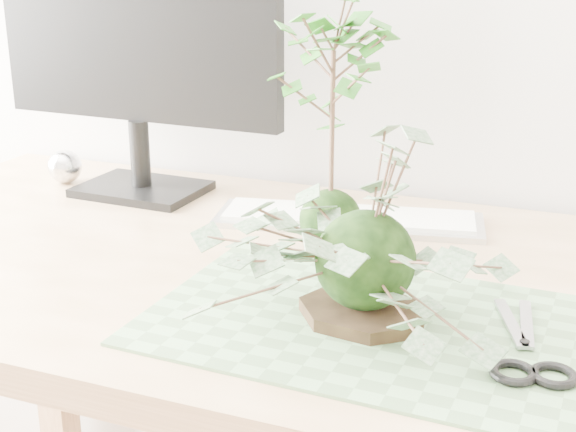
# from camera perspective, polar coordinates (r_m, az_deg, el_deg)

# --- Properties ---
(desk) EXTENTS (1.60, 0.70, 0.74)m
(desk) POSITION_cam_1_polar(r_m,az_deg,el_deg) (1.07, 4.92, -8.53)
(desk) COLOR tan
(desk) RESTS_ON ground_plane
(cutting_mat) EXTENTS (0.50, 0.34, 0.00)m
(cutting_mat) POSITION_cam_1_polar(r_m,az_deg,el_deg) (0.90, 5.84, -7.53)
(cutting_mat) COLOR #4F7047
(cutting_mat) RESTS_ON desk
(stone_dish) EXTENTS (0.17, 0.17, 0.01)m
(stone_dish) POSITION_cam_1_polar(r_m,az_deg,el_deg) (0.90, 5.38, -6.85)
(stone_dish) COLOR black
(stone_dish) RESTS_ON cutting_mat
(ivy_kokedama) EXTENTS (0.38, 0.38, 0.22)m
(ivy_kokedama) POSITION_cam_1_polar(r_m,az_deg,el_deg) (0.86, 5.61, 0.09)
(ivy_kokedama) COLOR black
(ivy_kokedama) RESTS_ON stone_dish
(maple_kokedama) EXTENTS (0.19, 0.19, 0.36)m
(maple_kokedama) POSITION_cam_1_polar(r_m,az_deg,el_deg) (1.04, 3.23, 10.52)
(maple_kokedama) COLOR black
(maple_kokedama) RESTS_ON desk
(keyboard) EXTENTS (0.42, 0.19, 0.02)m
(keyboard) POSITION_cam_1_polar(r_m,az_deg,el_deg) (1.21, 4.32, -0.18)
(keyboard) COLOR silver
(keyboard) RESTS_ON desk
(monitor) EXTENTS (0.51, 0.15, 0.45)m
(monitor) POSITION_cam_1_polar(r_m,az_deg,el_deg) (1.33, -10.78, 12.35)
(monitor) COLOR black
(monitor) RESTS_ON desk
(foil_ball) EXTENTS (0.06, 0.06, 0.06)m
(foil_ball) POSITION_cam_1_polar(r_m,az_deg,el_deg) (1.46, -15.59, 3.40)
(foil_ball) COLOR white
(foil_ball) RESTS_ON desk
(scissors) EXTENTS (0.09, 0.20, 0.01)m
(scissors) POSITION_cam_1_polar(r_m,az_deg,el_deg) (0.84, 16.36, -9.85)
(scissors) COLOR gray
(scissors) RESTS_ON cutting_mat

